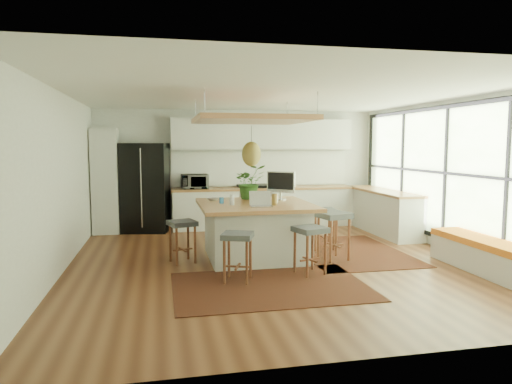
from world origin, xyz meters
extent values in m
plane|color=#4F2716|center=(0.00, 0.00, 0.00)|extent=(7.00, 7.00, 0.00)
plane|color=white|center=(0.00, 0.00, 2.70)|extent=(7.00, 7.00, 0.00)
plane|color=beige|center=(0.00, 3.50, 1.35)|extent=(6.50, 0.00, 6.50)
plane|color=beige|center=(0.00, -3.50, 1.35)|extent=(6.50, 0.00, 6.50)
plane|color=beige|center=(-3.25, 0.00, 1.35)|extent=(0.00, 7.00, 7.00)
plane|color=beige|center=(3.25, 0.00, 1.35)|extent=(0.00, 7.00, 7.00)
cube|color=beige|center=(-2.95, 3.18, 1.12)|extent=(0.55, 0.60, 2.25)
cube|color=beige|center=(0.55, 3.18, 0.44)|extent=(4.20, 0.60, 0.88)
cube|color=brown|center=(0.55, 3.18, 0.90)|extent=(4.24, 0.64, 0.05)
cube|color=white|center=(0.55, 3.48, 1.35)|extent=(4.20, 0.02, 0.80)
cube|color=beige|center=(0.55, 3.32, 2.15)|extent=(4.20, 0.34, 0.70)
cube|color=beige|center=(2.93, 2.00, 0.44)|extent=(0.60, 2.50, 0.88)
cube|color=brown|center=(2.93, 2.00, 0.90)|extent=(0.64, 2.54, 0.05)
cube|color=black|center=(-0.37, -1.27, 0.01)|extent=(2.60, 1.80, 0.01)
cube|color=black|center=(1.48, 0.41, 0.01)|extent=(1.80, 2.60, 0.01)
imported|color=#A5A5AA|center=(-1.05, 3.13, 1.12)|extent=(0.60, 0.35, 0.39)
imported|color=#1E4C19|center=(-0.22, 0.95, 1.17)|extent=(0.63, 0.69, 0.48)
imported|color=white|center=(-0.89, 0.85, 0.96)|extent=(0.29, 0.29, 0.06)
cylinder|color=#3992E4|center=(-0.80, 0.44, 1.03)|extent=(0.07, 0.07, 0.19)
cylinder|color=silver|center=(-0.65, 0.19, 1.03)|extent=(0.07, 0.07, 0.19)
cylinder|color=olive|center=(0.00, 0.04, 1.03)|extent=(0.07, 0.07, 0.19)
cylinder|color=white|center=(0.10, 0.39, 1.03)|extent=(0.07, 0.07, 0.19)
camera|label=1|loc=(-1.79, -7.14, 1.90)|focal=32.28mm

